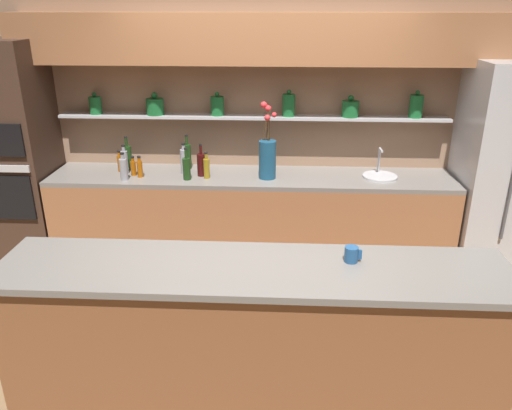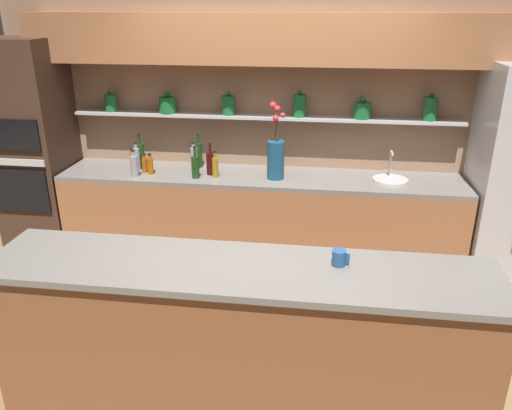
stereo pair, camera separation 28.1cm
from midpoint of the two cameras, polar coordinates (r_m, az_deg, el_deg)
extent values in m
plane|color=olive|center=(3.85, 2.07, -15.84)|extent=(12.00, 12.00, 0.00)
cube|color=#937056|center=(4.76, 4.32, 9.03)|extent=(5.20, 0.10, 2.60)
cube|color=#B7B7BC|center=(4.61, 2.56, 10.01)|extent=(3.54, 0.18, 0.02)
cylinder|color=#19602D|center=(4.93, -14.68, 11.20)|extent=(0.11, 0.11, 0.16)
sphere|color=#19602D|center=(4.91, -14.79, 12.33)|extent=(0.04, 0.04, 0.04)
cylinder|color=#19602D|center=(4.75, -8.35, 11.21)|extent=(0.16, 0.16, 0.15)
sphere|color=#19602D|center=(4.73, -8.42, 12.41)|extent=(0.06, 0.06, 0.06)
cylinder|color=#19602D|center=(4.62, -1.40, 11.29)|extent=(0.12, 0.12, 0.17)
sphere|color=#19602D|center=(4.60, -1.41, 12.59)|extent=(0.04, 0.04, 0.04)
cylinder|color=#19602D|center=(4.56, 6.79, 11.18)|extent=(0.11, 0.11, 0.20)
sphere|color=#19602D|center=(4.54, 6.85, 12.64)|extent=(0.04, 0.04, 0.04)
cylinder|color=#19602D|center=(4.59, 13.77, 10.43)|extent=(0.15, 0.15, 0.14)
sphere|color=#19602D|center=(4.57, 13.88, 11.62)|extent=(0.05, 0.05, 0.05)
cylinder|color=#19602D|center=(4.68, 20.96, 10.19)|extent=(0.12, 0.12, 0.20)
sphere|color=#19602D|center=(4.66, 21.16, 11.64)|extent=(0.04, 0.04, 0.04)
cube|color=#99603D|center=(4.43, 4.42, 18.41)|extent=(4.42, 0.34, 0.42)
cube|color=#99603D|center=(4.70, 2.10, -2.16)|extent=(3.64, 0.62, 0.88)
cube|color=slate|center=(4.53, 2.18, 3.15)|extent=(3.64, 0.62, 0.04)
cube|color=brown|center=(3.05, 0.89, -15.83)|extent=(2.80, 0.55, 0.98)
cube|color=slate|center=(2.77, 0.96, -7.45)|extent=(2.86, 0.61, 0.04)
cube|color=#3D281E|center=(5.16, -22.47, 5.52)|extent=(0.63, 0.62, 2.09)
cube|color=black|center=(4.97, -23.80, 1.50)|extent=(0.53, 0.02, 0.40)
cube|color=black|center=(4.83, -24.74, 7.28)|extent=(0.53, 0.02, 0.28)
cube|color=#B7B7BC|center=(4.89, -24.28, 4.46)|extent=(0.55, 0.02, 0.06)
cylinder|color=navy|center=(4.40, 4.11, 5.13)|extent=(0.15, 0.15, 0.34)
cylinder|color=#4C3319|center=(4.32, 4.41, 8.72)|extent=(0.01, 0.04, 0.23)
sphere|color=red|center=(4.29, 4.98, 10.18)|extent=(0.04, 0.04, 0.04)
cylinder|color=#4C3319|center=(4.33, 4.20, 8.60)|extent=(0.02, 0.01, 0.21)
sphere|color=red|center=(4.26, 4.17, 9.87)|extent=(0.05, 0.05, 0.05)
cylinder|color=#4C3319|center=(4.34, 4.24, 9.05)|extent=(0.04, 0.01, 0.27)
sphere|color=red|center=(4.35, 4.34, 10.91)|extent=(0.05, 0.05, 0.05)
cylinder|color=#4C3319|center=(4.36, 4.01, 9.29)|extent=(0.06, 0.03, 0.30)
sphere|color=red|center=(4.36, 3.85, 11.32)|extent=(0.06, 0.06, 0.06)
cylinder|color=#B7B7BC|center=(4.56, 16.82, 2.73)|extent=(0.31, 0.31, 0.02)
cylinder|color=#B7B7BC|center=(4.64, 16.79, 4.60)|extent=(0.02, 0.02, 0.22)
cylinder|color=#B7B7BC|center=(4.55, 17.04, 5.69)|extent=(0.02, 0.12, 0.02)
cylinder|color=#9E4C0A|center=(4.82, -12.30, 4.99)|extent=(0.05, 0.05, 0.15)
cylinder|color=#9E4C0A|center=(4.79, -12.39, 6.04)|extent=(0.03, 0.03, 0.04)
cylinder|color=black|center=(4.79, -12.41, 6.32)|extent=(0.03, 0.03, 0.01)
cylinder|color=#380C0C|center=(4.53, -3.45, 4.71)|extent=(0.07, 0.07, 0.20)
cylinder|color=#380C0C|center=(4.49, -3.49, 6.42)|extent=(0.02, 0.02, 0.08)
cylinder|color=black|center=(4.48, -3.50, 7.00)|extent=(0.03, 0.03, 0.01)
cylinder|color=gray|center=(4.61, -5.35, 5.12)|extent=(0.06, 0.06, 0.22)
cylinder|color=gray|center=(4.57, -5.41, 6.74)|extent=(0.03, 0.03, 0.04)
cylinder|color=black|center=(4.57, -5.43, 7.09)|extent=(0.03, 0.03, 0.01)
cylinder|color=gray|center=(4.74, -11.82, 5.12)|extent=(0.06, 0.06, 0.21)
cylinder|color=gray|center=(4.71, -11.94, 6.59)|extent=(0.03, 0.03, 0.04)
cylinder|color=black|center=(4.70, -11.97, 6.94)|extent=(0.03, 0.03, 0.01)
cylinder|color=gray|center=(4.56, -12.03, 4.32)|extent=(0.07, 0.07, 0.19)
cylinder|color=gray|center=(4.53, -12.15, 5.74)|extent=(0.03, 0.03, 0.04)
cylinder|color=black|center=(4.52, -12.18, 6.10)|extent=(0.03, 0.03, 0.01)
cylinder|color=#9E4C0A|center=(4.61, -10.26, 4.34)|extent=(0.05, 0.05, 0.14)
cylinder|color=#9E4C0A|center=(4.58, -10.33, 5.41)|extent=(0.03, 0.03, 0.04)
cylinder|color=black|center=(4.58, -10.36, 5.71)|extent=(0.03, 0.03, 0.01)
cylinder|color=#193814|center=(4.45, -5.15, 4.29)|extent=(0.07, 0.07, 0.19)
cylinder|color=#193814|center=(4.41, -5.21, 5.99)|extent=(0.02, 0.02, 0.08)
cylinder|color=black|center=(4.39, -5.23, 6.58)|extent=(0.03, 0.03, 0.01)
cylinder|color=#9E4C0A|center=(4.67, -10.93, 4.44)|extent=(0.05, 0.05, 0.13)
cylinder|color=#9E4C0A|center=(4.65, -11.00, 5.41)|extent=(0.03, 0.03, 0.04)
cylinder|color=black|center=(4.64, -11.03, 5.70)|extent=(0.03, 0.03, 0.01)
cylinder|color=#193814|center=(4.85, -11.44, 5.62)|extent=(0.08, 0.08, 0.22)
cylinder|color=#193814|center=(4.81, -11.58, 7.34)|extent=(0.02, 0.02, 0.08)
cylinder|color=black|center=(4.80, -11.62, 7.88)|extent=(0.03, 0.03, 0.01)
cylinder|color=#193814|center=(4.75, -4.91, 5.69)|extent=(0.07, 0.07, 0.23)
cylinder|color=#193814|center=(4.71, -4.97, 7.49)|extent=(0.02, 0.02, 0.08)
cylinder|color=black|center=(4.70, -4.99, 8.04)|extent=(0.03, 0.03, 0.01)
cylinder|color=olive|center=(4.46, -2.88, 4.28)|extent=(0.05, 0.05, 0.18)
cylinder|color=olive|center=(4.43, -2.91, 5.67)|extent=(0.03, 0.03, 0.05)
cylinder|color=black|center=(4.42, -2.92, 6.07)|extent=(0.03, 0.03, 0.01)
cylinder|color=maroon|center=(4.53, -5.14, 4.10)|extent=(0.05, 0.05, 0.12)
cylinder|color=maroon|center=(4.51, -5.17, 5.02)|extent=(0.03, 0.03, 0.04)
cylinder|color=black|center=(4.50, -5.18, 5.32)|extent=(0.03, 0.03, 0.01)
cylinder|color=#235184|center=(2.81, 12.32, -5.97)|extent=(0.08, 0.08, 0.09)
cube|color=#235184|center=(2.82, 13.30, -6.01)|extent=(0.02, 0.01, 0.06)
camera|label=1|loc=(0.14, -87.77, 0.90)|focal=35.00mm
camera|label=2|loc=(0.14, 92.23, -0.90)|focal=35.00mm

